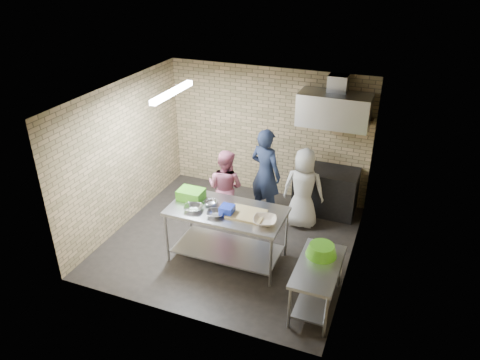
% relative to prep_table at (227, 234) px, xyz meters
% --- Properties ---
extents(floor, '(4.20, 4.20, 0.00)m').
position_rel_prep_table_xyz_m(floor, '(-0.14, 0.50, -0.48)').
color(floor, black).
rests_on(floor, ground).
extents(ceiling, '(4.20, 4.20, 0.00)m').
position_rel_prep_table_xyz_m(ceiling, '(-0.14, 0.50, 2.22)').
color(ceiling, black).
rests_on(ceiling, ground).
extents(back_wall, '(4.20, 0.06, 2.70)m').
position_rel_prep_table_xyz_m(back_wall, '(-0.14, 2.50, 0.87)').
color(back_wall, tan).
rests_on(back_wall, ground).
extents(front_wall, '(4.20, 0.06, 2.70)m').
position_rel_prep_table_xyz_m(front_wall, '(-0.14, -1.50, 0.87)').
color(front_wall, tan).
rests_on(front_wall, ground).
extents(left_wall, '(0.06, 4.00, 2.70)m').
position_rel_prep_table_xyz_m(left_wall, '(-2.24, 0.50, 0.87)').
color(left_wall, tan).
rests_on(left_wall, ground).
extents(right_wall, '(0.06, 4.00, 2.70)m').
position_rel_prep_table_xyz_m(right_wall, '(1.96, 0.50, 0.87)').
color(right_wall, tan).
rests_on(right_wall, ground).
extents(prep_table, '(1.90, 0.95, 0.95)m').
position_rel_prep_table_xyz_m(prep_table, '(0.00, 0.00, 0.00)').
color(prep_table, '#BBBCC2').
rests_on(prep_table, floor).
extents(side_counter, '(0.60, 1.20, 0.75)m').
position_rel_prep_table_xyz_m(side_counter, '(1.66, -0.60, -0.10)').
color(side_counter, silver).
rests_on(side_counter, floor).
extents(stove, '(1.20, 0.70, 0.90)m').
position_rel_prep_table_xyz_m(stove, '(1.21, 2.15, -0.03)').
color(stove, black).
rests_on(stove, floor).
extents(range_hood, '(1.30, 0.60, 0.60)m').
position_rel_prep_table_xyz_m(range_hood, '(1.21, 2.20, 1.62)').
color(range_hood, silver).
rests_on(range_hood, back_wall).
extents(hood_duct, '(0.35, 0.30, 0.30)m').
position_rel_prep_table_xyz_m(hood_duct, '(1.21, 2.35, 2.07)').
color(hood_duct, '#A5A8AD').
rests_on(hood_duct, back_wall).
extents(wall_shelf, '(0.80, 0.20, 0.04)m').
position_rel_prep_table_xyz_m(wall_shelf, '(1.51, 2.39, 1.44)').
color(wall_shelf, '#3F2B19').
rests_on(wall_shelf, back_wall).
extents(fluorescent_fixture, '(0.10, 1.25, 0.08)m').
position_rel_prep_table_xyz_m(fluorescent_fixture, '(-1.14, 0.50, 2.16)').
color(fluorescent_fixture, white).
rests_on(fluorescent_fixture, ceiling).
extents(green_crate, '(0.42, 0.32, 0.17)m').
position_rel_prep_table_xyz_m(green_crate, '(-0.70, 0.12, 0.56)').
color(green_crate, green).
rests_on(green_crate, prep_table).
extents(blue_tub, '(0.21, 0.21, 0.14)m').
position_rel_prep_table_xyz_m(blue_tub, '(0.05, -0.10, 0.54)').
color(blue_tub, '#1A33C7').
rests_on(blue_tub, prep_table).
extents(cutting_board, '(0.58, 0.44, 0.03)m').
position_rel_prep_table_xyz_m(cutting_board, '(0.35, -0.02, 0.49)').
color(cutting_board, tan).
rests_on(cutting_board, prep_table).
extents(mixing_bowl_a, '(0.35, 0.35, 0.07)m').
position_rel_prep_table_xyz_m(mixing_bowl_a, '(-0.50, -0.20, 0.51)').
color(mixing_bowl_a, '#B0B3B7').
rests_on(mixing_bowl_a, prep_table).
extents(mixing_bowl_b, '(0.27, 0.27, 0.07)m').
position_rel_prep_table_xyz_m(mixing_bowl_b, '(-0.30, 0.05, 0.51)').
color(mixing_bowl_b, '#AFB1B6').
rests_on(mixing_bowl_b, prep_table).
extents(mixing_bowl_c, '(0.33, 0.33, 0.07)m').
position_rel_prep_table_xyz_m(mixing_bowl_c, '(-0.10, -0.22, 0.51)').
color(mixing_bowl_c, '#B5B7BD').
rests_on(mixing_bowl_c, prep_table).
extents(ceramic_bowl, '(0.43, 0.43, 0.09)m').
position_rel_prep_table_xyz_m(ceramic_bowl, '(0.70, -0.15, 0.52)').
color(ceramic_bowl, beige).
rests_on(ceramic_bowl, prep_table).
extents(green_basin, '(0.46, 0.46, 0.17)m').
position_rel_prep_table_xyz_m(green_basin, '(1.64, -0.35, 0.36)').
color(green_basin, '#59C626').
rests_on(green_basin, side_counter).
extents(bottle_red, '(0.07, 0.07, 0.18)m').
position_rel_prep_table_xyz_m(bottle_red, '(1.26, 2.39, 1.55)').
color(bottle_red, '#B22619').
rests_on(bottle_red, wall_shelf).
extents(man_navy, '(0.76, 0.62, 1.81)m').
position_rel_prep_table_xyz_m(man_navy, '(0.14, 1.56, 0.43)').
color(man_navy, '#141C33').
rests_on(man_navy, floor).
extents(woman_pink, '(0.79, 0.65, 1.49)m').
position_rel_prep_table_xyz_m(woman_pink, '(-0.47, 1.05, 0.27)').
color(woman_pink, '#C16684').
rests_on(woman_pink, floor).
extents(woman_white, '(0.81, 0.57, 1.55)m').
position_rel_prep_table_xyz_m(woman_white, '(0.91, 1.48, 0.30)').
color(woman_white, silver).
rests_on(woman_white, floor).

